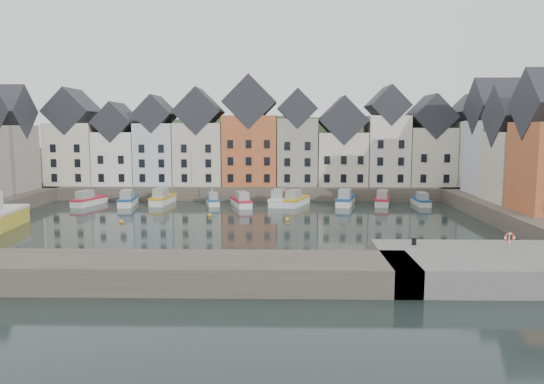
{
  "coord_description": "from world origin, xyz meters",
  "views": [
    {
      "loc": [
        5.5,
        -59.59,
        11.61
      ],
      "look_at": [
        4.13,
        6.0,
        3.44
      ],
      "focal_mm": 35.0,
      "sensor_mm": 36.0,
      "label": 1
    }
  ],
  "objects_px": {
    "mooring_bollard": "(414,241)",
    "life_ring_post": "(509,238)",
    "boat_d": "(213,200)",
    "boat_a": "(88,200)"
  },
  "relations": [
    {
      "from": "mooring_bollard",
      "to": "life_ring_post",
      "type": "xyz_separation_m",
      "value": [
        7.15,
        -1.21,
        0.55
      ]
    },
    {
      "from": "boat_d",
      "to": "mooring_bollard",
      "type": "bearing_deg",
      "value": -71.67
    },
    {
      "from": "boat_a",
      "to": "life_ring_post",
      "type": "bearing_deg",
      "value": -20.24
    },
    {
      "from": "life_ring_post",
      "to": "mooring_bollard",
      "type": "bearing_deg",
      "value": 170.42
    },
    {
      "from": "boat_d",
      "to": "mooring_bollard",
      "type": "xyz_separation_m",
      "value": [
        21.15,
        -35.25,
        1.64
      ]
    },
    {
      "from": "boat_d",
      "to": "life_ring_post",
      "type": "distance_m",
      "value": 46.21
    },
    {
      "from": "boat_d",
      "to": "life_ring_post",
      "type": "bearing_deg",
      "value": -64.81
    },
    {
      "from": "boat_d",
      "to": "boat_a",
      "type": "bearing_deg",
      "value": 170.58
    },
    {
      "from": "mooring_bollard",
      "to": "life_ring_post",
      "type": "bearing_deg",
      "value": -9.58
    },
    {
      "from": "mooring_bollard",
      "to": "life_ring_post",
      "type": "distance_m",
      "value": 7.28
    }
  ]
}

